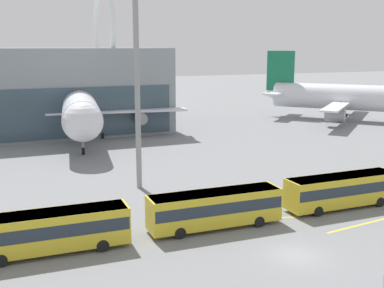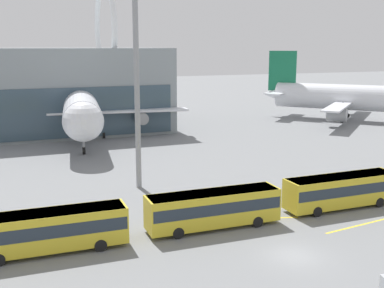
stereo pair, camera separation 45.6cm
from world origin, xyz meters
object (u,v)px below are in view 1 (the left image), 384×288
(shuttle_bus_3, at_px, (342,189))
(airliner_parked_remote, at_px, (349,97))
(shuttle_bus_1, at_px, (51,229))
(shuttle_bus_2, at_px, (215,207))
(floodlight_mast, at_px, (137,56))
(airliner_at_gate_far, at_px, (80,108))

(shuttle_bus_3, bearing_deg, airliner_parked_remote, 49.69)
(airliner_parked_remote, relative_size, shuttle_bus_1, 2.77)
(shuttle_bus_2, xyz_separation_m, floodlight_mast, (-2.81, 14.72, 13.00))
(shuttle_bus_2, height_order, shuttle_bus_3, same)
(shuttle_bus_3, bearing_deg, shuttle_bus_1, -179.56)
(airliner_parked_remote, xyz_separation_m, shuttle_bus_1, (-68.12, -47.24, -3.10))
(shuttle_bus_3, bearing_deg, floodlight_mast, 139.45)
(airliner_at_gate_far, bearing_deg, floodlight_mast, 10.65)
(airliner_parked_remote, distance_m, floodlight_mast, 66.16)
(airliner_parked_remote, bearing_deg, airliner_at_gate_far, -130.74)
(airliner_parked_remote, bearing_deg, shuttle_bus_3, -82.53)
(airliner_at_gate_far, height_order, floodlight_mast, floodlight_mast)
(shuttle_bus_2, relative_size, shuttle_bus_3, 1.00)
(shuttle_bus_1, distance_m, shuttle_bus_2, 14.16)
(airliner_at_gate_far, bearing_deg, airliner_parked_remote, 99.28)
(airliner_at_gate_far, height_order, airliner_parked_remote, airliner_at_gate_far)
(airliner_at_gate_far, height_order, shuttle_bus_3, airliner_at_gate_far)
(airliner_at_gate_far, relative_size, shuttle_bus_1, 3.09)
(airliner_at_gate_far, xyz_separation_m, shuttle_bus_1, (-9.79, -45.69, -3.79))
(shuttle_bus_2, bearing_deg, shuttle_bus_1, -179.03)
(floodlight_mast, bearing_deg, shuttle_bus_1, -127.61)
(shuttle_bus_1, relative_size, floodlight_mast, 0.53)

